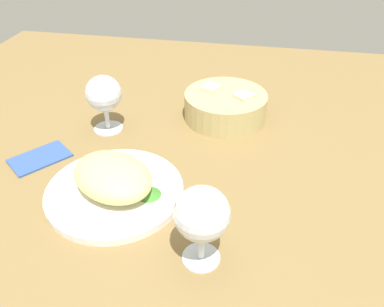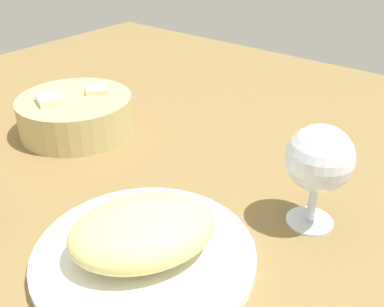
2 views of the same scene
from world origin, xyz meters
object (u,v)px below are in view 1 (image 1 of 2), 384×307
object	(u,v)px
plate	(115,191)
wine_glass_near	(202,216)
wine_glass_far	(104,95)
bread_basket	(225,106)
folded_napkin	(40,157)

from	to	relation	value
plate	wine_glass_near	distance (cm)	21.87
plate	wine_glass_far	size ratio (longest dim) A/B	1.91
bread_basket	folded_napkin	size ratio (longest dim) A/B	1.69
plate	folded_napkin	world-z (taller)	plate
wine_glass_near	folded_napkin	world-z (taller)	wine_glass_near
plate	folded_napkin	xyz separation A→B (cm)	(-18.35, 7.34, -0.30)
plate	folded_napkin	size ratio (longest dim) A/B	2.18
wine_glass_near	wine_glass_far	size ratio (longest dim) A/B	1.03
wine_glass_near	folded_napkin	xyz separation A→B (cm)	(-35.53, 18.36, -8.16)
plate	wine_glass_near	xyz separation A→B (cm)	(17.18, -11.02, 7.86)
wine_glass_far	folded_napkin	bearing A→B (deg)	-125.01
bread_basket	wine_glass_far	xyz separation A→B (cm)	(-24.71, -9.87, 5.11)
wine_glass_far	folded_napkin	size ratio (longest dim) A/B	1.14
wine_glass_far	bread_basket	bearing A→B (deg)	21.78
plate	folded_napkin	bearing A→B (deg)	158.20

